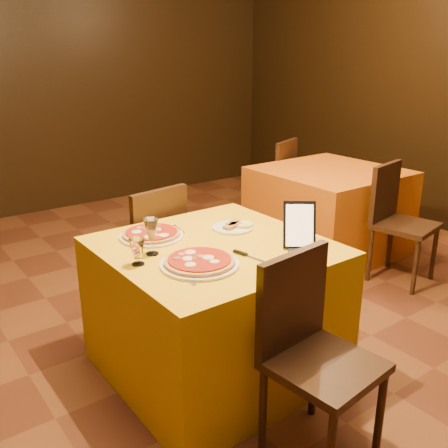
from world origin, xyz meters
TOP-DOWN VIEW (x-y plane):
  - floor at (0.00, 0.00)m, footprint 6.00×7.00m
  - wall_back at (0.00, 3.50)m, footprint 6.00×0.01m
  - main_table at (-0.24, -0.12)m, footprint 1.10×1.10m
  - side_table at (1.61, 0.74)m, footprint 1.10×1.10m
  - chair_main_near at (-0.24, -0.92)m, footprint 0.44×0.44m
  - chair_main_far at (-0.24, 0.70)m, footprint 0.49×0.49m
  - chair_side_near at (1.61, -0.04)m, footprint 0.43×0.43m
  - chair_side_far at (1.61, 1.55)m, footprint 0.54×0.54m
  - pizza_near at (-0.46, -0.30)m, footprint 0.38×0.38m
  - pizza_far at (-0.45, 0.17)m, footprint 0.35×0.35m
  - cutlet_dish at (-0.01, 0.02)m, footprint 0.24×0.24m
  - wine_glass at (-0.57, -0.04)m, footprint 0.08×0.08m
  - water_glass at (-0.69, -0.11)m, footprint 0.08×0.08m
  - tablet at (0.09, -0.40)m, footprint 0.19×0.18m
  - knife at (-0.20, -0.39)m, footprint 0.05×0.21m
  - fork_near at (-0.59, -0.39)m, footprint 0.03×0.15m
  - fork_far at (-0.27, 0.19)m, footprint 0.04×0.15m

SIDE VIEW (x-z plane):
  - floor at x=0.00m, z-range -0.01..0.00m
  - main_table at x=-0.24m, z-range 0.00..0.75m
  - side_table at x=1.61m, z-range 0.00..0.75m
  - chair_main_near at x=-0.24m, z-range 0.00..0.91m
  - chair_main_far at x=-0.24m, z-range 0.00..0.91m
  - chair_side_near at x=1.61m, z-range 0.00..0.91m
  - chair_side_far at x=1.61m, z-range 0.00..0.91m
  - knife at x=-0.20m, z-range 0.75..0.76m
  - fork_near at x=-0.59m, z-range 0.75..0.76m
  - fork_far at x=-0.27m, z-range 0.75..0.76m
  - cutlet_dish at x=-0.01m, z-range 0.75..0.78m
  - pizza_near at x=-0.46m, z-range 0.75..0.78m
  - pizza_far at x=-0.45m, z-range 0.75..0.78m
  - water_glass at x=-0.69m, z-range 0.75..0.88m
  - wine_glass at x=-0.57m, z-range 0.75..0.94m
  - tablet at x=0.09m, z-range 0.75..0.99m
  - wall_back at x=0.00m, z-range 0.00..2.80m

